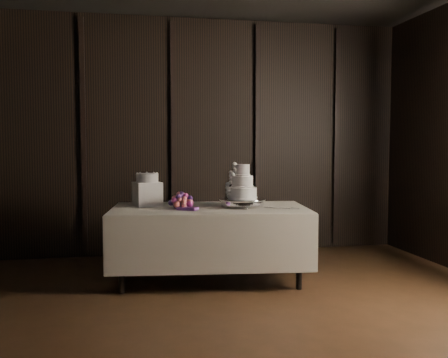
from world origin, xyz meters
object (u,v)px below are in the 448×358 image
bouquet (181,202)px  cake_stand (242,203)px  box_pedestal (147,194)px  small_cake (147,178)px  display_table (210,241)px  wedding_cake (240,185)px

bouquet → cake_stand: bearing=-0.3°
cake_stand → box_pedestal: (-0.95, 0.29, 0.08)m
box_pedestal → small_cake: size_ratio=1.13×
cake_stand → small_cake: small_cake is taller
small_cake → box_pedestal: bearing=0.0°
display_table → cake_stand: size_ratio=4.33×
bouquet → small_cake: size_ratio=1.76×
bouquet → box_pedestal: 0.44m
display_table → small_cake: small_cake is taller
cake_stand → bouquet: 0.63m
cake_stand → wedding_cake: (-0.03, -0.01, 0.18)m
cake_stand → bouquet: bouquet is taller
wedding_cake → bouquet: (-0.60, 0.02, -0.16)m
box_pedestal → display_table: bearing=-21.5°
bouquet → box_pedestal: size_ratio=1.56×
display_table → small_cake: size_ratio=9.09×
wedding_cake → display_table: bearing=177.8°
box_pedestal → small_cake: (0.00, 0.00, 0.17)m
cake_stand → display_table: bearing=172.2°
cake_stand → bouquet: (-0.63, 0.00, 0.02)m
cake_stand → small_cake: 1.03m
display_table → wedding_cake: bearing=-4.5°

